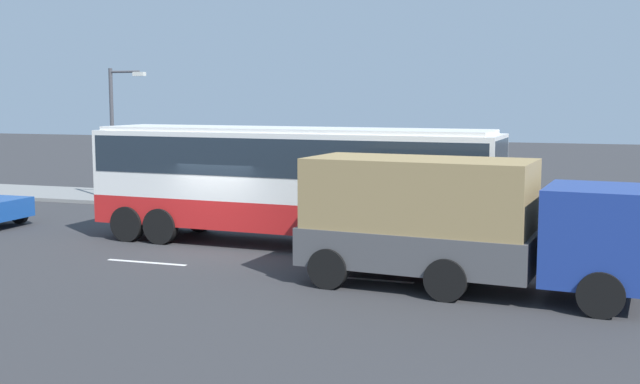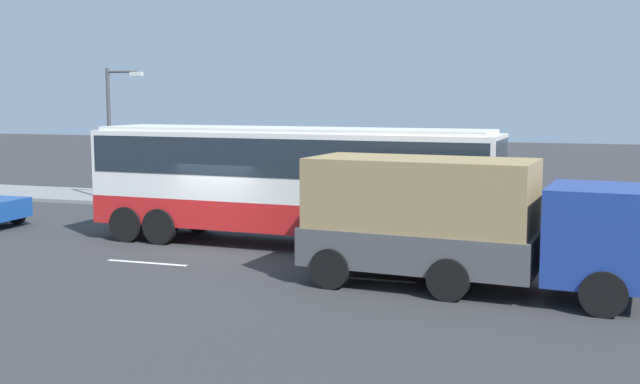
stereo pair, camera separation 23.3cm
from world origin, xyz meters
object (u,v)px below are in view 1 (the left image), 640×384
at_px(car_red_compact, 632,219).
at_px(pedestrian_near_curb, 257,177).
at_px(street_lamp, 116,123).
at_px(cargo_truck, 462,220).
at_px(car_white_minivan, 612,236).
at_px(coach_bus, 290,173).
at_px(pedestrian_at_crossing, 350,183).

height_order(car_red_compact, pedestrian_near_curb, pedestrian_near_curb).
distance_m(car_red_compact, street_lamp, 20.36).
height_order(cargo_truck, pedestrian_near_curb, cargo_truck).
relative_size(car_white_minivan, pedestrian_near_curb, 2.39).
height_order(car_white_minivan, street_lamp, street_lamp).
distance_m(coach_bus, pedestrian_at_crossing, 7.82).
height_order(coach_bus, car_white_minivan, coach_bus).
height_order(coach_bus, pedestrian_at_crossing, coach_bus).
bearing_deg(street_lamp, pedestrian_near_curb, 19.16).
bearing_deg(car_white_minivan, street_lamp, 161.84).
bearing_deg(pedestrian_near_curb, street_lamp, -49.29).
relative_size(cargo_truck, pedestrian_at_crossing, 4.80).
xyz_separation_m(cargo_truck, pedestrian_at_crossing, (-6.09, 11.51, -0.52)).
relative_size(coach_bus, pedestrian_at_crossing, 7.51).
relative_size(coach_bus, cargo_truck, 1.57).
xyz_separation_m(car_red_compact, pedestrian_near_curb, (-14.44, 4.80, 0.33)).
bearing_deg(pedestrian_near_curb, cargo_truck, 61.99).
distance_m(coach_bus, cargo_truck, 6.84).
relative_size(pedestrian_near_curb, street_lamp, 0.30).
distance_m(pedestrian_near_curb, street_lamp, 6.29).
relative_size(car_white_minivan, pedestrian_at_crossing, 2.41).
distance_m(cargo_truck, car_white_minivan, 5.25).
distance_m(cargo_truck, pedestrian_near_curb, 15.95).
bearing_deg(car_white_minivan, car_red_compact, 79.04).
relative_size(car_white_minivan, car_red_compact, 0.82).
distance_m(coach_bus, car_white_minivan, 9.22).
relative_size(car_red_compact, pedestrian_near_curb, 2.92).
bearing_deg(car_red_compact, car_white_minivan, -97.23).
relative_size(coach_bus, car_red_compact, 2.56).
bearing_deg(car_red_compact, street_lamp, 175.55).
bearing_deg(pedestrian_at_crossing, cargo_truck, 159.27).
height_order(coach_bus, pedestrian_near_curb, coach_bus).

